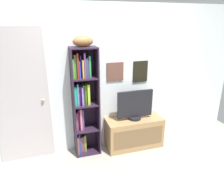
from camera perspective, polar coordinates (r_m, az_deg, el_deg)
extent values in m
cube|color=gray|center=(3.09, 4.54, -23.62)|extent=(5.20, 5.20, 0.04)
cube|color=silver|center=(3.46, -1.80, 4.07)|extent=(4.80, 0.06, 2.35)
cube|color=brown|center=(3.43, 0.85, 6.27)|extent=(0.28, 0.02, 0.30)
cube|color=#BBB38E|center=(3.42, 0.87, 6.25)|extent=(0.23, 0.01, 0.25)
cube|color=black|center=(3.59, 7.62, 6.26)|extent=(0.25, 0.02, 0.35)
cube|color=#BCA59E|center=(3.59, 7.65, 6.24)|extent=(0.20, 0.01, 0.30)
cube|color=#27182A|center=(3.30, -10.31, -2.66)|extent=(0.02, 0.28, 1.73)
cube|color=#27182A|center=(3.35, -3.90, -1.98)|extent=(0.02, 0.28, 1.73)
cube|color=#27182A|center=(3.44, -7.49, -1.51)|extent=(0.40, 0.01, 1.73)
cube|color=#27182A|center=(3.72, -6.51, -14.66)|extent=(0.36, 0.27, 0.02)
cube|color=#27182A|center=(3.50, -6.78, -8.92)|extent=(0.36, 0.27, 0.02)
cube|color=#27182A|center=(3.32, -7.07, -2.48)|extent=(0.36, 0.27, 0.02)
cube|color=#27182A|center=(3.19, -7.38, 4.58)|extent=(0.36, 0.27, 0.02)
cube|color=#27182A|center=(3.11, -7.74, 12.50)|extent=(0.36, 0.27, 0.02)
cube|color=brown|center=(3.63, -9.23, -12.61)|extent=(0.02, 0.23, 0.32)
cube|color=#1A37A8|center=(3.62, -8.88, -12.23)|extent=(0.02, 0.22, 0.37)
cube|color=brown|center=(3.64, -8.51, -12.59)|extent=(0.02, 0.21, 0.30)
cube|color=#8A395C|center=(3.67, -8.02, -12.49)|extent=(0.04, 0.16, 0.28)
cube|color=olive|center=(3.67, -7.39, -12.30)|extent=(0.04, 0.17, 0.30)
cube|color=#7E445B|center=(3.45, -9.57, -6.61)|extent=(0.04, 0.17, 0.29)
cube|color=#9C2F70|center=(3.46, -9.06, -6.21)|extent=(0.02, 0.15, 0.33)
cube|color=#C96186|center=(3.43, -8.51, -6.08)|extent=(0.03, 0.21, 0.36)
cube|color=#453C6C|center=(3.45, -7.95, -6.12)|extent=(0.02, 0.18, 0.33)
cube|color=#209E75|center=(3.27, -9.89, -0.01)|extent=(0.04, 0.21, 0.30)
cube|color=#5281B0|center=(3.26, -9.34, 0.36)|extent=(0.02, 0.22, 0.34)
cube|color=#662682|center=(3.30, -8.85, 0.10)|extent=(0.04, 0.17, 0.29)
cube|color=#8D5FAD|center=(3.28, -8.17, -0.06)|extent=(0.02, 0.23, 0.28)
cube|color=#438962|center=(3.31, -7.78, 0.35)|extent=(0.03, 0.17, 0.30)
cube|color=#4D571D|center=(3.30, -7.25, 0.39)|extent=(0.03, 0.19, 0.31)
cube|color=#9ABF30|center=(3.29, -6.57, 0.50)|extent=(0.04, 0.22, 0.32)
cube|color=green|center=(3.16, -10.49, 7.16)|extent=(0.02, 0.20, 0.29)
cube|color=#576B38|center=(3.17, -9.97, 7.70)|extent=(0.03, 0.18, 0.34)
cube|color=maroon|center=(3.16, -9.38, 7.93)|extent=(0.02, 0.21, 0.37)
cube|color=#352EB9|center=(3.17, -8.89, 6.95)|extent=(0.02, 0.22, 0.25)
cube|color=#2B1757|center=(3.20, -8.58, 7.75)|extent=(0.02, 0.15, 0.33)
cube|color=#A9A43A|center=(3.18, -8.02, 7.14)|extent=(0.02, 0.21, 0.26)
cube|color=#7C3882|center=(3.17, -7.54, 8.02)|extent=(0.02, 0.21, 0.36)
cube|color=#393B59|center=(3.19, -6.93, 7.44)|extent=(0.04, 0.20, 0.29)
cube|color=#2C954E|center=(3.20, -6.24, 7.75)|extent=(0.03, 0.19, 0.31)
ellipsoid|color=brown|center=(3.10, -7.81, 14.10)|extent=(0.31, 0.18, 0.15)
cube|color=#997148|center=(3.74, 5.90, -9.94)|extent=(0.96, 0.40, 0.52)
cube|color=brown|center=(3.59, 7.11, -11.36)|extent=(0.86, 0.01, 0.33)
cylinder|color=black|center=(3.61, 6.05, -6.07)|extent=(0.22, 0.22, 0.04)
cube|color=black|center=(3.51, 6.19, -2.42)|extent=(0.61, 0.04, 0.46)
cube|color=white|center=(3.50, 6.27, -2.49)|extent=(0.57, 0.01, 0.42)
cube|color=#B0A6A8|center=(3.37, -23.28, -0.89)|extent=(0.79, 0.04, 2.02)
cube|color=gray|center=(3.24, -24.25, 5.73)|extent=(0.51, 0.01, 0.73)
cube|color=gray|center=(3.52, -22.34, -7.78)|extent=(0.51, 0.01, 0.73)
sphere|color=tan|center=(3.32, -18.09, -1.28)|extent=(0.04, 0.04, 0.04)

